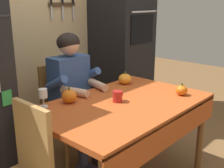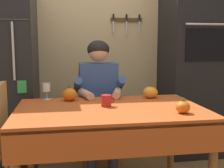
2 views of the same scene
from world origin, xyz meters
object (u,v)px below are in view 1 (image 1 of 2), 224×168
wine_glass (43,95)px  pumpkin_large (125,79)px  chair_behind_person (63,106)px  seated_person (74,88)px  pumpkin_medium (182,90)px  pumpkin_small (69,96)px  dining_table (125,113)px  coffee_mug (118,96)px  wall_oven (122,40)px

wine_glass → pumpkin_large: size_ratio=1.13×
chair_behind_person → seated_person: seated_person is taller
pumpkin_medium → pumpkin_small: (-0.76, 0.57, 0.01)m
dining_table → coffee_mug: coffee_mug is taller
wall_oven → coffee_mug: (-1.07, -0.86, -0.27)m
chair_behind_person → pumpkin_medium: chair_behind_person is taller
dining_table → pumpkin_small: 0.46m
pumpkin_large → chair_behind_person: bearing=133.1°
dining_table → chair_behind_person: 0.81m
wall_oven → pumpkin_large: wall_oven is taller
coffee_mug → pumpkin_large: 0.51m
pumpkin_medium → coffee_mug: bearing=148.6°
dining_table → wine_glass: bearing=140.3°
seated_person → pumpkin_large: size_ratio=9.76×
wall_oven → pumpkin_medium: wall_oven is taller
seated_person → pumpkin_large: (0.42, -0.26, 0.05)m
coffee_mug → wine_glass: size_ratio=0.74×
seated_person → pumpkin_medium: 0.97m
wine_glass → coffee_mug: bearing=-36.1°
wall_oven → chair_behind_person: wall_oven is taller
pumpkin_large → pumpkin_medium: size_ratio=1.18×
coffee_mug → pumpkin_medium: bearing=-31.4°
wine_glass → pumpkin_large: wine_glass is taller
coffee_mug → wine_glass: (-0.47, 0.34, 0.05)m
wine_glass → dining_table: bearing=-39.7°
wine_glass → pumpkin_medium: size_ratio=1.33×
pumpkin_large → pumpkin_small: (-0.70, -0.01, 0.00)m
chair_behind_person → wall_oven: bearing=7.0°
chair_behind_person → pumpkin_small: 0.61m
wall_oven → coffee_mug: wall_oven is taller
wall_oven → wine_glass: 1.64m
pumpkin_large → pumpkin_medium: 0.58m
pumpkin_large → coffee_mug: bearing=-147.3°
dining_table → pumpkin_medium: size_ratio=12.94×
chair_behind_person → pumpkin_large: (0.42, -0.45, 0.28)m
wine_glass → pumpkin_small: bearing=-20.4°
chair_behind_person → pumpkin_large: chair_behind_person is taller
dining_table → seated_person: seated_person is taller
seated_person → pumpkin_large: 0.50m
coffee_mug → pumpkin_medium: size_ratio=0.98×
chair_behind_person → seated_person: bearing=-90.0°
dining_table → seated_person: size_ratio=1.12×
wall_oven → chair_behind_person: bearing=-173.0°
wine_glass → pumpkin_large: bearing=-4.0°
wall_oven → chair_behind_person: 1.20m
coffee_mug → pumpkin_medium: (0.49, -0.30, -0.00)m
wine_glass → pumpkin_medium: (0.96, -0.64, -0.06)m
wall_oven → seated_person: wall_oven is taller
seated_person → wine_glass: size_ratio=8.65×
wall_oven → coffee_mug: 1.40m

